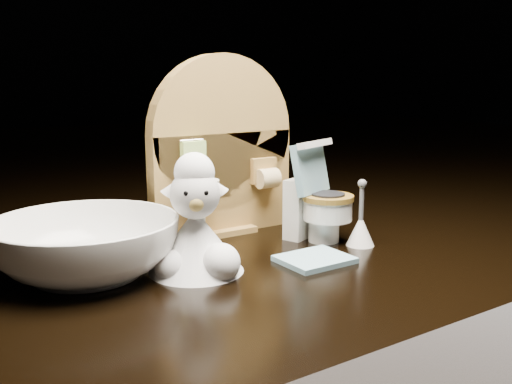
# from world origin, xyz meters

# --- Properties ---
(backdrop_panel) EXTENTS (0.13, 0.05, 0.15)m
(backdrop_panel) POSITION_xyz_m (-0.00, 0.06, 0.07)
(backdrop_panel) COLOR olive
(backdrop_panel) RESTS_ON ground
(toy_toilet) EXTENTS (0.05, 0.06, 0.08)m
(toy_toilet) POSITION_xyz_m (0.05, 0.00, 0.03)
(toy_toilet) COLOR white
(toy_toilet) RESTS_ON ground
(bath_mat) EXTENTS (0.05, 0.04, 0.00)m
(bath_mat) POSITION_xyz_m (0.01, -0.04, 0.00)
(bath_mat) COLOR #78A6B6
(bath_mat) RESTS_ON ground
(toilet_brush) EXTENTS (0.02, 0.02, 0.05)m
(toilet_brush) POSITION_xyz_m (0.07, -0.03, 0.01)
(toilet_brush) COLOR white
(toilet_brush) RESTS_ON ground
(plush_lamb) EXTENTS (0.07, 0.07, 0.08)m
(plush_lamb) POSITION_xyz_m (-0.07, -0.01, 0.03)
(plush_lamb) COLOR white
(plush_lamb) RESTS_ON ground
(ceramic_bowl) EXTENTS (0.16, 0.16, 0.04)m
(ceramic_bowl) POSITION_xyz_m (-0.13, 0.02, 0.02)
(ceramic_bowl) COLOR white
(ceramic_bowl) RESTS_ON ground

